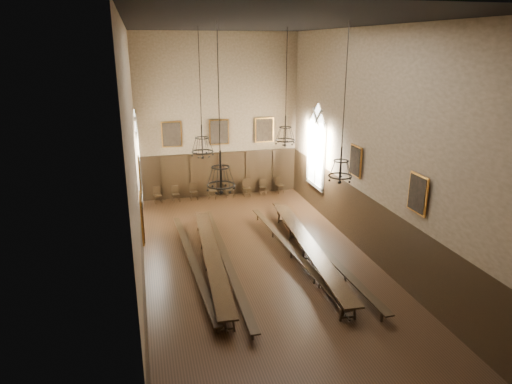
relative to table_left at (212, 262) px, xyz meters
name	(u,v)px	position (x,y,z in m)	size (l,w,h in m)	color
floor	(260,264)	(1.93, 0.07, -0.36)	(9.00, 18.00, 0.02)	black
ceiling	(261,23)	(1.93, 0.07, 8.66)	(9.00, 18.00, 0.02)	black
wall_back	(218,117)	(1.93, 9.08, 4.15)	(9.00, 0.02, 9.00)	#866E52
wall_front	(385,261)	(1.93, -8.94, 4.15)	(9.00, 0.02, 9.00)	#866E52
wall_left	(134,161)	(-2.58, 0.07, 4.15)	(0.02, 18.00, 9.00)	#866E52
wall_right	(372,147)	(6.44, 0.07, 4.15)	(0.02, 18.00, 9.00)	#866E52
wainscot_panelling	(260,235)	(1.93, 0.07, 0.90)	(9.00, 18.00, 2.50)	black
table_left	(212,262)	(0.00, 0.00, 0.00)	(1.12, 9.06, 0.70)	black
table_right	(309,253)	(3.88, -0.17, 0.01)	(1.25, 9.43, 0.73)	black
bench_left_outer	(193,263)	(-0.72, 0.27, -0.09)	(0.71, 9.28, 0.42)	black
bench_left_inner	(225,260)	(0.54, 0.13, -0.06)	(0.49, 10.30, 0.46)	black
bench_right_inner	(291,252)	(3.29, 0.26, -0.08)	(0.87, 9.59, 0.43)	black
bench_right_outer	(318,248)	(4.43, 0.23, -0.04)	(0.73, 10.79, 0.49)	black
chair_0	(158,198)	(-1.64, 8.57, -0.08)	(0.47, 0.47, 0.90)	black
chair_1	(176,197)	(-0.65, 8.57, -0.09)	(0.45, 0.45, 0.88)	black
chair_2	(194,194)	(0.35, 8.66, -0.07)	(0.42, 0.42, 0.95)	black
chair_3	(212,193)	(1.39, 8.56, -0.06)	(0.51, 0.51, 0.98)	black
chair_4	(230,192)	(2.42, 8.58, -0.07)	(0.51, 0.51, 0.93)	black
chair_5	(247,191)	(3.39, 8.54, -0.06)	(0.46, 0.46, 0.97)	black
chair_6	(263,189)	(4.38, 8.67, -0.09)	(0.42, 0.42, 0.87)	black
chair_7	(279,188)	(5.38, 8.63, -0.06)	(0.54, 0.54, 0.97)	black
chandelier_back_left	(202,144)	(0.09, 2.32, 4.13)	(0.90, 0.90, 4.99)	black
chandelier_back_right	(285,133)	(3.75, 2.75, 4.34)	(0.86, 0.86, 4.77)	black
chandelier_front_left	(221,175)	(0.03, -2.21, 4.08)	(0.90, 0.90, 5.04)	black
chandelier_front_right	(341,166)	(3.98, -2.45, 4.20)	(0.80, 0.80, 4.94)	black
portrait_back_0	(172,134)	(-0.67, 8.95, 3.35)	(1.10, 0.12, 1.40)	#C88330
portrait_back_1	(219,132)	(1.93, 8.95, 3.35)	(1.10, 0.12, 1.40)	#C88330
portrait_back_2	(264,130)	(4.53, 8.95, 3.35)	(1.10, 0.12, 1.40)	#C88330
portrait_left_0	(140,175)	(-2.45, 1.07, 3.35)	(0.12, 1.00, 1.30)	#C88330
portrait_left_1	(142,218)	(-2.45, -3.43, 3.35)	(0.12, 1.00, 1.30)	#C88330
portrait_right_0	(356,161)	(6.31, 1.07, 3.35)	(0.12, 1.00, 1.30)	#C88330
portrait_right_1	(418,194)	(6.31, -3.43, 3.35)	(0.12, 1.00, 1.30)	#C88330
window_right	(316,146)	(6.36, 5.57, 3.05)	(0.20, 2.20, 4.60)	white
window_left	(138,156)	(-2.50, 5.57, 3.05)	(0.20, 2.20, 4.60)	white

